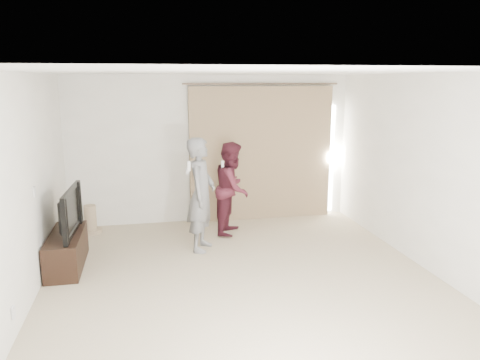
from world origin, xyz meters
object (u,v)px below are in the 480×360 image
tv_console (67,250)px  tv (64,212)px  person_man (201,195)px  person_woman (232,188)px

tv_console → tv: 0.55m
person_man → person_woman: (0.60, 0.68, -0.08)m
tv_console → person_man: size_ratio=0.72×
tv_console → tv: (0.00, 0.00, 0.55)m
person_woman → tv: bearing=-158.3°
tv → person_woman: person_woman is taller
person_man → person_woman: size_ratio=1.11×
tv → person_man: size_ratio=0.64×
tv_console → tv: bearing=90.0°
tv_console → tv: size_ratio=1.12×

